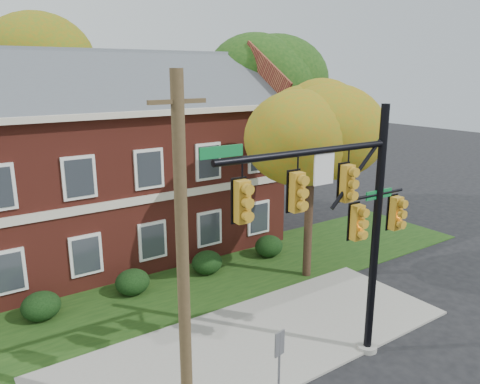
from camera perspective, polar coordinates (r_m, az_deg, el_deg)
ground at (r=15.72m, az=4.32°, el=-19.49°), size 120.00×120.00×0.00m
sidewalk at (r=16.35m, az=2.01°, el=-17.80°), size 14.00×5.00×0.08m
grass_strip at (r=20.08m, az=-6.72°, el=-11.46°), size 30.00×6.00×0.04m
apartment_building at (r=23.19m, az=-18.51°, el=4.36°), size 18.80×8.80×9.74m
hedge_left at (r=18.87m, az=-23.09°, el=-12.68°), size 1.40×1.26×1.05m
hedge_center at (r=19.70m, az=-12.97°, el=-10.65°), size 1.40×1.26×1.05m
hedge_right at (r=21.09m, az=-4.04°, el=-8.56°), size 1.40×1.26×1.05m
hedge_far_right at (r=22.93m, az=3.54°, el=-6.61°), size 1.40×1.26×1.05m
tree_near_right at (r=19.52m, az=9.55°, el=8.12°), size 4.50×4.25×8.58m
tree_right_rear at (r=28.87m, az=2.99°, el=13.20°), size 6.30×5.95×10.62m
tree_far_rear at (r=30.80m, az=-20.97°, el=13.72°), size 6.84×6.46×11.52m
traffic_signal at (r=13.53m, az=12.53°, el=-2.51°), size 7.07×0.65×7.89m
utility_pole at (r=11.03m, az=-7.00°, el=-8.51°), size 1.38×0.30×8.85m
sign_post at (r=12.75m, az=4.81°, el=-19.59°), size 0.35×0.11×2.42m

